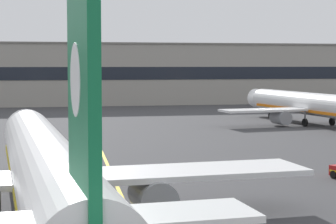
% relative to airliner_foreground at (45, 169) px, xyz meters
% --- Properties ---
extents(taxiway_centreline, '(6.45, 179.91, 0.01)m').
position_rel_airliner_foreground_xyz_m(taxiway_centreline, '(5.62, 18.01, -3.37)').
color(taxiway_centreline, yellow).
rests_on(taxiway_centreline, ground).
extents(airliner_foreground, '(32.26, 41.53, 11.65)m').
position_rel_airliner_foreground_xyz_m(airliner_foreground, '(0.00, 0.00, 0.00)').
color(airliner_foreground, white).
rests_on(airliner_foreground, ground).
extents(airliner_background, '(29.25, 37.47, 10.53)m').
position_rel_airliner_foreground_xyz_m(airliner_background, '(40.23, 52.68, -0.32)').
color(airliner_background, white).
rests_on(airliner_background, ground).
extents(safety_cone_by_nose_gear, '(0.44, 0.44, 0.55)m').
position_rel_airliner_foreground_xyz_m(safety_cone_by_nose_gear, '(1.03, 15.22, -3.11)').
color(safety_cone_by_nose_gear, orange).
rests_on(safety_cone_by_nose_gear, ground).
extents(terminal_building, '(139.62, 12.40, 13.93)m').
position_rel_airliner_foreground_xyz_m(terminal_building, '(15.47, 106.46, 3.60)').
color(terminal_building, '#9E998E').
rests_on(terminal_building, ground).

